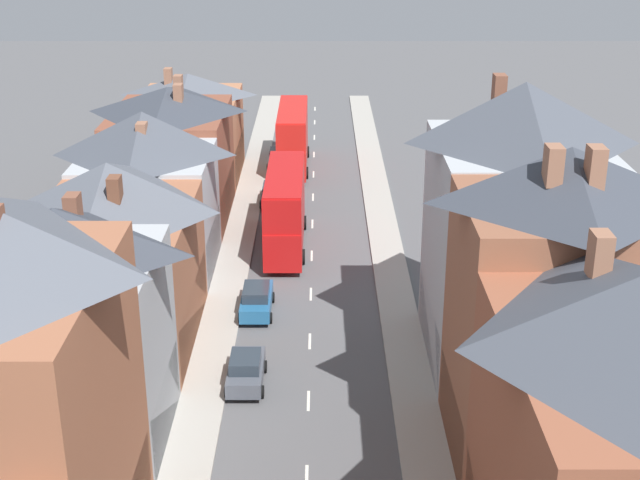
# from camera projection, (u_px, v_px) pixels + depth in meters

# --- Properties ---
(pavement_left) EXTENTS (2.20, 104.00, 0.14)m
(pavement_left) POSITION_uv_depth(u_px,v_px,m) (229.00, 280.00, 55.73)
(pavement_left) COLOR #A8A399
(pavement_left) RESTS_ON ground
(pavement_right) EXTENTS (2.20, 104.00, 0.14)m
(pavement_right) POSITION_uv_depth(u_px,v_px,m) (392.00, 279.00, 55.73)
(pavement_right) COLOR #A8A399
(pavement_right) RESTS_ON ground
(centre_line_dashes) EXTENTS (0.14, 97.80, 0.01)m
(centre_line_dashes) POSITION_uv_depth(u_px,v_px,m) (310.00, 294.00, 53.90)
(centre_line_dashes) COLOR silver
(centre_line_dashes) RESTS_ON ground
(terrace_row_left) EXTENTS (8.00, 76.94, 14.65)m
(terrace_row_left) POSITION_uv_depth(u_px,v_px,m) (78.00, 305.00, 39.53)
(terrace_row_left) COLOR silver
(terrace_row_left) RESTS_ON ground
(terrace_row_right) EXTENTS (8.00, 45.50, 14.52)m
(terrace_row_right) POSITION_uv_depth(u_px,v_px,m) (610.00, 431.00, 29.42)
(terrace_row_right) COLOR #B2704C
(terrace_row_right) RESTS_ON ground
(double_decker_bus_lead) EXTENTS (2.74, 10.80, 5.30)m
(double_decker_bus_lead) POSITION_uv_depth(u_px,v_px,m) (284.00, 208.00, 59.97)
(double_decker_bus_lead) COLOR red
(double_decker_bus_lead) RESTS_ON ground
(double_decker_bus_mid_street) EXTENTS (2.74, 10.80, 5.30)m
(double_decker_bus_mid_street) POSITION_uv_depth(u_px,v_px,m) (292.00, 137.00, 76.91)
(double_decker_bus_mid_street) COLOR red
(double_decker_bus_mid_street) RESTS_ON ground
(car_near_blue) EXTENTS (1.90, 3.91, 1.69)m
(car_near_blue) POSITION_uv_depth(u_px,v_px,m) (245.00, 370.00, 43.82)
(car_near_blue) COLOR #4C515B
(car_near_blue) RESTS_ON ground
(car_near_silver) EXTENTS (1.90, 4.00, 1.59)m
(car_near_silver) POSITION_uv_depth(u_px,v_px,m) (278.00, 158.00, 78.05)
(car_near_silver) COLOR #B7BABF
(car_near_silver) RESTS_ON ground
(car_parked_right_a) EXTENTS (1.90, 4.24, 1.63)m
(car_parked_right_a) POSITION_uv_depth(u_px,v_px,m) (272.00, 194.00, 68.92)
(car_parked_right_a) COLOR black
(car_parked_right_a) RESTS_ON ground
(car_mid_black) EXTENTS (1.90, 4.34, 1.70)m
(car_mid_black) POSITION_uv_depth(u_px,v_px,m) (256.00, 299.00, 51.26)
(car_mid_black) COLOR #236093
(car_mid_black) RESTS_ON ground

